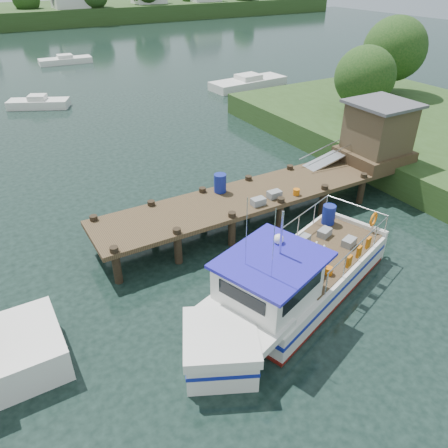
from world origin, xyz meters
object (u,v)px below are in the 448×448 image
moored_far (65,60)px  moored_b (38,103)px  dock (340,154)px  moored_c (248,83)px  lobster_boat (288,286)px

moored_far → moored_b: moored_b is taller
dock → moored_c: dock is taller
moored_b → moored_c: (18.58, -3.02, 0.05)m
moored_b → moored_far: bearing=61.3°
moored_far → lobster_boat: bearing=-105.9°
lobster_boat → moored_b: lobster_boat is taller
moored_c → moored_far: bearing=126.9°
lobster_boat → moored_b: bearing=76.4°
lobster_boat → moored_c: lobster_boat is taller
dock → lobster_boat: (-7.34, -5.56, -1.35)m
dock → moored_far: dock is taller
lobster_boat → moored_c: (15.67, 26.53, -0.45)m
dock → moored_c: size_ratio=2.14×
dock → lobster_boat: bearing=-142.9°
dock → moored_far: 41.43m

